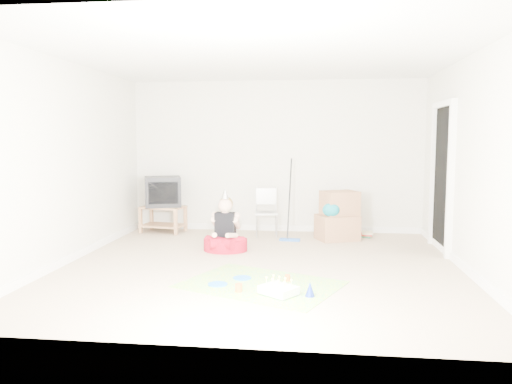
# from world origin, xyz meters

# --- Properties ---
(ground) EXTENTS (5.00, 5.00, 0.00)m
(ground) POSITION_xyz_m (0.00, 0.00, 0.00)
(ground) COLOR tan
(ground) RESTS_ON ground
(doorway_recess) EXTENTS (0.02, 0.90, 2.05)m
(doorway_recess) POSITION_xyz_m (2.48, 1.20, 1.02)
(doorway_recess) COLOR black
(doorway_recess) RESTS_ON ground
(tv_stand) EXTENTS (0.78, 0.57, 0.45)m
(tv_stand) POSITION_xyz_m (-1.92, 2.12, 0.27)
(tv_stand) COLOR #A5724A
(tv_stand) RESTS_ON ground
(crt_tv) EXTENTS (0.72, 0.66, 0.51)m
(crt_tv) POSITION_xyz_m (-1.92, 2.12, 0.71)
(crt_tv) COLOR black
(crt_tv) RESTS_ON tv_stand
(folding_chair) EXTENTS (0.41, 0.39, 0.81)m
(folding_chair) POSITION_xyz_m (-0.11, 1.96, 0.39)
(folding_chair) COLOR #9C9CA1
(folding_chair) RESTS_ON ground
(cardboard_boxes) EXTENTS (0.74, 0.68, 0.78)m
(cardboard_boxes) POSITION_xyz_m (1.04, 1.82, 0.37)
(cardboard_boxes) COLOR #A77451
(cardboard_boxes) RESTS_ON ground
(floor_mop) EXTENTS (0.33, 0.43, 1.29)m
(floor_mop) POSITION_xyz_m (0.29, 1.63, 0.26)
(floor_mop) COLOR blue
(floor_mop) RESTS_ON ground
(book_pile) EXTENTS (0.24, 0.29, 0.08)m
(book_pile) POSITION_xyz_m (1.53, 2.12, 0.04)
(book_pile) COLOR #226843
(book_pile) RESTS_ON ground
(seated_woman) EXTENTS (0.67, 0.67, 0.91)m
(seated_woman) POSITION_xyz_m (-0.59, 0.83, 0.20)
(seated_woman) COLOR #AD1024
(seated_woman) RESTS_ON ground
(party_mat) EXTENTS (1.97, 1.74, 0.01)m
(party_mat) POSITION_xyz_m (0.09, -0.80, 0.00)
(party_mat) COLOR #ED3279
(party_mat) RESTS_ON ground
(birthday_cake) EXTENTS (0.44, 0.43, 0.16)m
(birthday_cake) POSITION_xyz_m (0.32, -1.15, 0.05)
(birthday_cake) COLOR white
(birthday_cake) RESTS_ON party_mat
(blue_plate_near) EXTENTS (0.30, 0.30, 0.01)m
(blue_plate_near) POSITION_xyz_m (-0.14, -0.60, 0.01)
(blue_plate_near) COLOR blue
(blue_plate_near) RESTS_ON party_mat
(blue_plate_far) EXTENTS (0.27, 0.27, 0.01)m
(blue_plate_far) POSITION_xyz_m (-0.37, -0.88, 0.01)
(blue_plate_far) COLOR blue
(blue_plate_far) RESTS_ON party_mat
(orange_cup_near) EXTENTS (0.08, 0.08, 0.07)m
(orange_cup_near) POSITION_xyz_m (0.38, -0.64, 0.04)
(orange_cup_near) COLOR orange
(orange_cup_near) RESTS_ON party_mat
(orange_cup_far) EXTENTS (0.07, 0.07, 0.08)m
(orange_cup_far) POSITION_xyz_m (-0.11, -1.10, 0.05)
(orange_cup_far) COLOR orange
(orange_cup_far) RESTS_ON party_mat
(blue_party_hat) EXTENTS (0.14, 0.14, 0.15)m
(blue_party_hat) POSITION_xyz_m (0.64, -1.17, 0.08)
(blue_party_hat) COLOR #182FAE
(blue_party_hat) RESTS_ON party_mat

